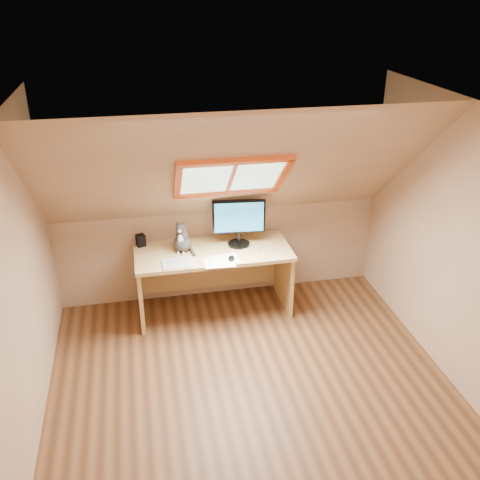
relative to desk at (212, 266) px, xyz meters
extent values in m
plane|color=brown|center=(0.13, -1.45, -0.50)|extent=(3.50, 3.50, 0.00)
cube|color=tan|center=(0.13, -3.20, 0.70)|extent=(3.50, 0.02, 2.40)
cube|color=tan|center=(-1.62, -1.45, 0.70)|extent=(0.02, 3.50, 2.40)
cube|color=tan|center=(1.88, -1.45, 0.70)|extent=(0.02, 3.50, 2.40)
cube|color=tan|center=(0.13, 0.30, 0.00)|extent=(3.50, 0.02, 1.00)
cube|color=silver|center=(0.13, -2.22, 1.90)|extent=(3.50, 1.95, 0.02)
cube|color=tan|center=(0.13, -0.47, 1.20)|extent=(3.50, 1.56, 1.41)
cube|color=#B2E0CC|center=(0.13, -0.40, 1.13)|extent=(0.90, 0.53, 0.48)
cube|color=#D74714|center=(0.13, -0.40, 1.13)|extent=(1.02, 0.64, 0.59)
cube|color=tan|center=(0.00, -0.07, 0.20)|extent=(1.59, 0.70, 0.04)
cube|color=tan|center=(-0.77, -0.07, -0.16)|extent=(0.04, 0.63, 0.69)
cube|color=tan|center=(0.77, -0.07, -0.16)|extent=(0.04, 0.63, 0.69)
cube|color=tan|center=(0.00, 0.25, -0.16)|extent=(1.49, 0.03, 0.48)
cylinder|color=black|center=(0.28, 0.00, 0.23)|extent=(0.23, 0.23, 0.02)
cylinder|color=black|center=(0.28, 0.00, 0.31)|extent=(0.04, 0.04, 0.12)
cube|color=black|center=(0.28, 0.00, 0.55)|extent=(0.54, 0.09, 0.35)
cube|color=blue|center=(0.28, -0.03, 0.55)|extent=(0.50, 0.06, 0.31)
ellipsoid|color=#393433|center=(-0.30, -0.01, 0.30)|extent=(0.25, 0.28, 0.16)
ellipsoid|color=#393433|center=(-0.31, -0.02, 0.40)|extent=(0.16, 0.16, 0.17)
ellipsoid|color=silver|center=(-0.32, -0.07, 0.38)|extent=(0.07, 0.05, 0.10)
ellipsoid|color=#393433|center=(-0.32, -0.06, 0.50)|extent=(0.12, 0.12, 0.09)
sphere|color=silver|center=(-0.33, -0.10, 0.48)|extent=(0.04, 0.04, 0.04)
cone|color=#393433|center=(-0.34, -0.03, 0.54)|extent=(0.05, 0.06, 0.06)
cone|color=#393433|center=(-0.28, -0.05, 0.54)|extent=(0.06, 0.05, 0.06)
cube|color=black|center=(-0.72, 0.18, 0.28)|extent=(0.11, 0.11, 0.12)
cube|color=#B2B2B7|center=(-0.38, -0.29, 0.23)|extent=(0.31, 0.23, 0.01)
ellipsoid|color=black|center=(0.15, -0.31, 0.24)|extent=(0.08, 0.12, 0.03)
cube|color=white|center=(-0.02, -0.33, 0.22)|extent=(0.33, 0.27, 0.00)
cube|color=white|center=(-0.02, -0.33, 0.23)|extent=(0.32, 0.24, 0.00)
camera|label=1|loc=(-0.70, -4.90, 2.71)|focal=40.00mm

